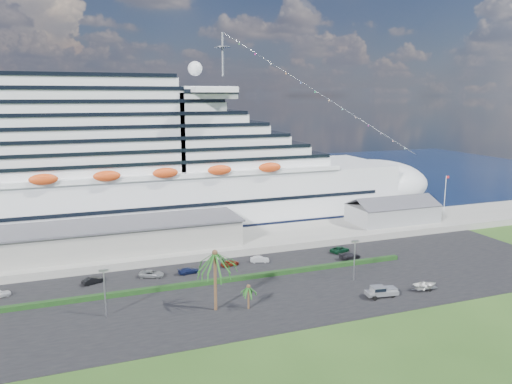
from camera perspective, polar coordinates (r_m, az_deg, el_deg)
name	(u,v)px	position (r m, az deg, el deg)	size (l,w,h in m)	color
ground	(278,311)	(88.76, 2.51, -13.43)	(420.00, 420.00, 0.00)	#244416
asphalt_lot	(256,288)	(98.13, -0.05, -10.93)	(140.00, 38.00, 0.12)	black
wharf	(214,243)	(123.92, -4.78, -5.85)	(240.00, 20.00, 1.80)	gray
water	(155,186)	(209.98, -11.50, 0.68)	(420.00, 160.00, 0.02)	black
cruise_ship	(112,171)	(140.10, -16.12, 2.34)	(191.00, 38.00, 54.00)	silver
terminal_building	(108,237)	(118.78, -16.53, -4.95)	(61.00, 15.00, 6.30)	gray
port_shed	(392,212)	(145.40, 15.33, -2.26)	(24.00, 12.31, 7.37)	gray
flagpole	(445,194)	(155.76, 20.80, -0.27)	(1.08, 0.16, 12.00)	silver
hedge	(209,282)	(100.11, -5.43, -10.21)	(88.00, 1.10, 0.90)	black
lamp_post_left	(104,287)	(88.12, -16.93, -10.34)	(1.60, 0.35, 8.27)	gray
lamp_post_right	(355,255)	(102.20, 11.20, -7.09)	(1.60, 0.35, 8.27)	gray
palm_tall	(215,260)	(85.79, -4.71, -7.72)	(8.82, 8.82, 11.13)	#47301E
palm_short	(248,289)	(87.94, -0.87, -11.06)	(3.53, 3.53, 4.56)	#47301E
parked_car_1	(93,280)	(104.93, -18.14, -9.57)	(1.47, 4.21, 1.39)	black
parked_car_2	(151,274)	(105.48, -11.86, -9.14)	(2.30, 4.99, 1.39)	gray
parked_car_3	(188,271)	(106.18, -7.73, -8.90)	(1.77, 4.36, 1.27)	#121B41
parked_car_4	(230,263)	(109.79, -3.02, -8.10)	(1.64, 4.07, 1.39)	#64190D
parked_car_5	(260,259)	(112.00, 0.43, -7.70)	(1.45, 4.15, 1.37)	#BABCC2
parked_car_6	(340,249)	(120.50, 9.56, -6.49)	(2.33, 5.06, 1.41)	#0D351F
parked_car_7	(350,256)	(116.28, 10.65, -7.16)	(2.07, 5.08, 1.48)	black
pickup_truck	(381,291)	(96.37, 14.09, -10.91)	(6.27, 3.02, 2.12)	black
boat_trailer	(425,285)	(101.85, 18.80, -10.03)	(5.59, 3.69, 1.60)	gray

